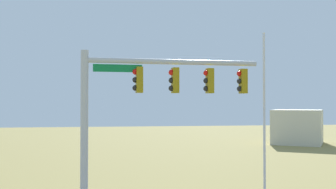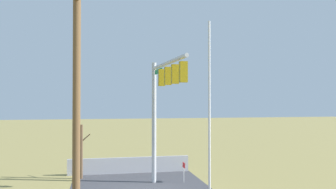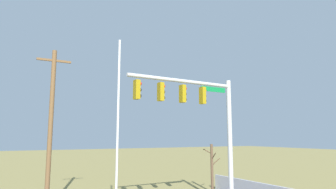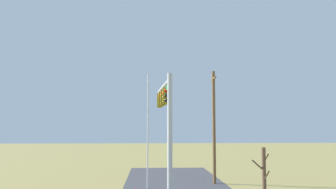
% 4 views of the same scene
% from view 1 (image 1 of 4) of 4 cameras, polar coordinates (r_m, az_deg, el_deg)
% --- Properties ---
extents(signal_mast, '(6.76, 0.70, 7.42)m').
position_cam_1_polar(signal_mast, '(14.44, -3.92, -1.93)').
color(signal_mast, '#B2B5BA').
rests_on(signal_mast, ground_plane).
extents(flagpole, '(0.10, 0.10, 8.47)m').
position_cam_1_polar(flagpole, '(16.78, 13.94, -5.61)').
color(flagpole, silver).
rests_on(flagpole, ground_plane).
extents(distant_building, '(9.23, 9.55, 4.64)m').
position_cam_1_polar(distant_building, '(56.45, 18.47, -4.49)').
color(distant_building, beige).
rests_on(distant_building, ground_plane).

